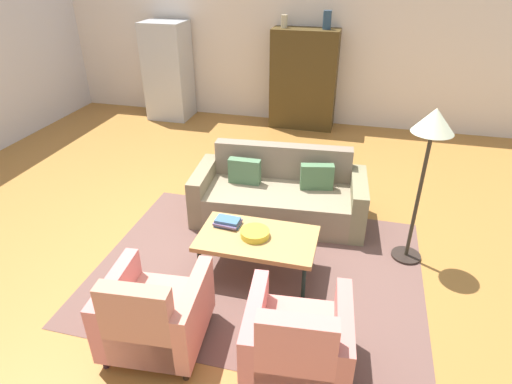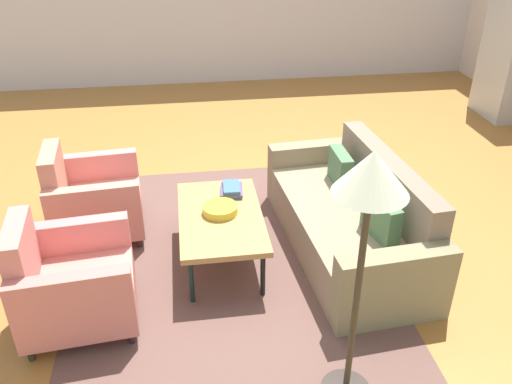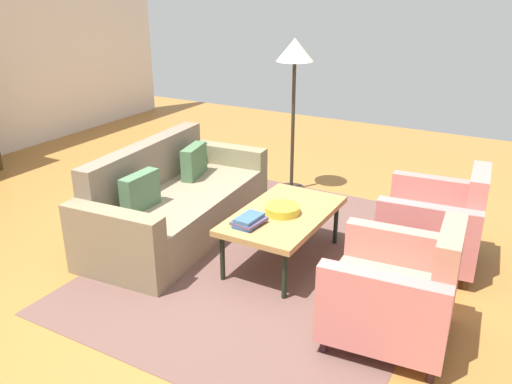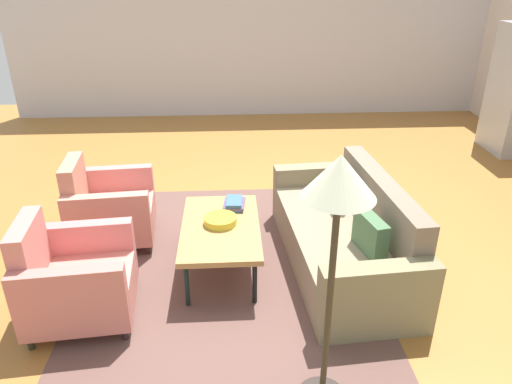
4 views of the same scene
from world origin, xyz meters
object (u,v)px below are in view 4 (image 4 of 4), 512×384
armchair_left (106,209)px  floor_lamp (338,203)px  coffee_table (221,229)px  book_stack (234,203)px  fruit_bowl (220,220)px  couch (349,237)px  armchair_right (72,280)px

armchair_left → floor_lamp: size_ratio=0.51×
coffee_table → book_stack: bearing=159.7°
coffee_table → fruit_bowl: bearing=180.0°
couch → coffee_table: (0.01, -1.19, 0.13)m
armchair_right → book_stack: (-0.96, 1.30, 0.15)m
armchair_right → book_stack: size_ratio=3.10×
fruit_bowl → floor_lamp: 1.95m
armchair_left → book_stack: 1.33m
couch → coffee_table: couch is taller
fruit_bowl → book_stack: size_ratio=1.04×
book_stack → coffee_table: bearing=-20.3°
couch → book_stack: (-0.35, -1.06, 0.21)m
fruit_bowl → book_stack: 0.35m
coffee_table → fruit_bowl: size_ratio=4.06×
couch → fruit_bowl: couch is taller
fruit_bowl → armchair_right: bearing=-61.6°
couch → floor_lamp: bearing=156.9°
armchair_left → coffee_table: bearing=58.1°
armchair_left → fruit_bowl: (0.57, 1.17, 0.15)m
fruit_bowl → floor_lamp: size_ratio=0.17×
armchair_left → book_stack: armchair_left is taller
couch → armchair_right: bearing=100.1°
armchair_left → fruit_bowl: armchair_left is taller
coffee_table → armchair_right: size_ratio=1.36×
armchair_left → armchair_right: same height
book_stack → floor_lamp: 2.19m
armchair_right → book_stack: 1.62m
couch → coffee_table: size_ratio=1.80×
coffee_table → armchair_right: armchair_right is taller
floor_lamp → coffee_table: bearing=-156.8°
book_stack → fruit_bowl: bearing=-21.7°
armchair_right → fruit_bowl: size_ratio=2.98×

